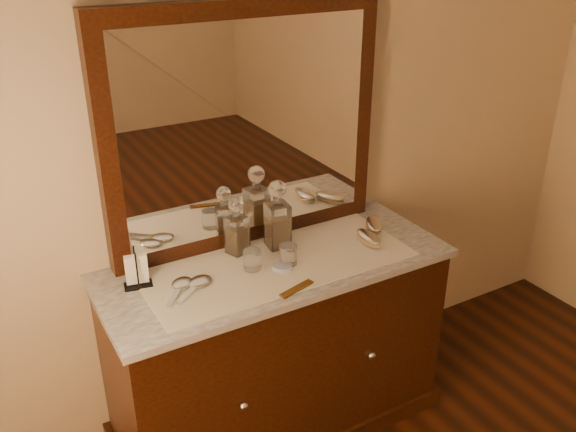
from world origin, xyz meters
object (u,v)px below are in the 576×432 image
object	(u,v)px
dresser_cabinet	(277,349)
decanter_right	(278,221)
pin_dish	(282,267)
decanter_left	(237,232)
mirror_frame	(245,128)
hand_mirror_inner	(198,284)
napkin_rack	(137,272)
hand_mirror_outer	(181,286)
brush_far	(374,225)
brush_near	(369,238)
comb	(297,289)

from	to	relation	value
dresser_cabinet	decanter_right	world-z (taller)	decanter_right
pin_dish	decanter_left	world-z (taller)	decanter_left
mirror_frame	pin_dish	xyz separation A→B (m)	(-0.00, -0.31, -0.49)
pin_dish	hand_mirror_inner	xyz separation A→B (m)	(-0.34, 0.05, 0.00)
dresser_cabinet	napkin_rack	bearing A→B (deg)	169.38
hand_mirror_inner	mirror_frame	bearing A→B (deg)	37.03
decanter_right	hand_mirror_outer	xyz separation A→B (m)	(-0.48, -0.11, -0.11)
dresser_cabinet	hand_mirror_inner	world-z (taller)	hand_mirror_inner
dresser_cabinet	brush_far	xyz separation A→B (m)	(0.52, 0.03, 0.47)
dresser_cabinet	brush_near	bearing A→B (deg)	-8.03
mirror_frame	hand_mirror_outer	distance (m)	0.68
decanter_right	hand_mirror_inner	distance (m)	0.45
pin_dish	decanter_left	xyz separation A→B (m)	(-0.10, 0.21, 0.09)
brush_far	hand_mirror_inner	world-z (taller)	brush_far
decanter_left	mirror_frame	bearing A→B (deg)	44.48
decanter_right	hand_mirror_inner	size ratio (longest dim) A/B	1.52
decanter_right	brush_near	distance (m)	0.40
dresser_cabinet	decanter_right	size ratio (longest dim) A/B	4.66
pin_dish	decanter_left	bearing A→B (deg)	115.09
decanter_right	comb	bearing A→B (deg)	-107.46
comb	brush_near	size ratio (longest dim) A/B	0.98
brush_near	hand_mirror_inner	size ratio (longest dim) A/B	0.81
dresser_cabinet	hand_mirror_inner	bearing A→B (deg)	-177.27
brush_far	decanter_left	bearing A→B (deg)	169.36
decanter_right	decanter_left	bearing A→B (deg)	169.02
pin_dish	decanter_right	bearing A→B (deg)	66.51
pin_dish	brush_far	distance (m)	0.53
decanter_right	brush_far	size ratio (longest dim) A/B	1.79
brush_far	hand_mirror_outer	world-z (taller)	brush_far
comb	napkin_rack	bearing A→B (deg)	132.13
dresser_cabinet	comb	xyz separation A→B (m)	(-0.04, -0.23, 0.45)
pin_dish	hand_mirror_outer	bearing A→B (deg)	170.51
brush_near	hand_mirror_outer	world-z (taller)	brush_near
mirror_frame	comb	bearing A→B (deg)	-94.31
dresser_cabinet	comb	bearing A→B (deg)	-98.90
pin_dish	napkin_rack	bearing A→B (deg)	162.91
pin_dish	hand_mirror_inner	distance (m)	0.34
pin_dish	brush_far	bearing A→B (deg)	9.98
pin_dish	decanter_right	world-z (taller)	decanter_right
napkin_rack	brush_near	bearing A→B (deg)	-9.49
pin_dish	brush_far	size ratio (longest dim) A/B	0.46
dresser_cabinet	hand_mirror_inner	size ratio (longest dim) A/B	7.11
pin_dish	dresser_cabinet	bearing A→B (deg)	85.52
mirror_frame	pin_dish	world-z (taller)	mirror_frame
hand_mirror_inner	napkin_rack	bearing A→B (deg)	148.84
decanter_left	hand_mirror_outer	world-z (taller)	decanter_left
napkin_rack	hand_mirror_inner	size ratio (longest dim) A/B	0.80
comb	brush_near	world-z (taller)	brush_near
decanter_left	brush_far	world-z (taller)	decanter_left
dresser_cabinet	hand_mirror_inner	distance (m)	0.57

